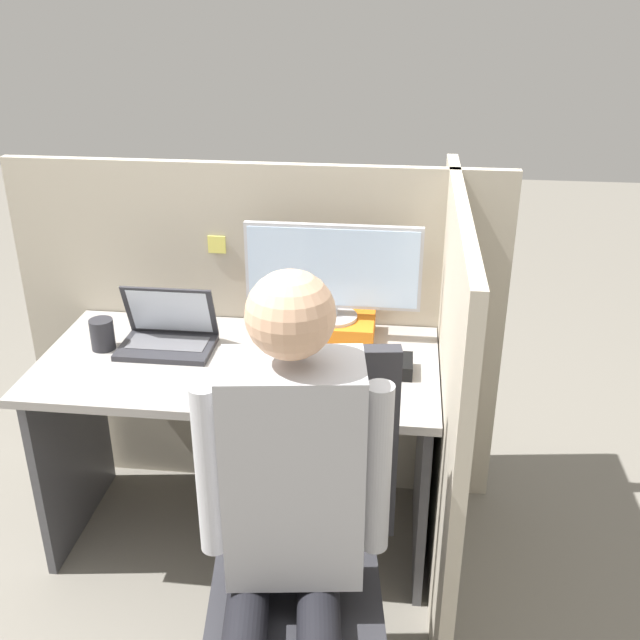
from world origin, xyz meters
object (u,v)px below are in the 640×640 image
Objects in this scene: paper_box at (332,328)px; person at (288,503)px; stapler at (407,366)px; pen_cup at (102,334)px; monitor at (333,271)px; office_chair at (306,545)px; carrot_toy at (276,383)px; laptop at (168,336)px.

paper_box is 0.22× the size of person.
pen_cup is (-1.07, 0.06, 0.03)m from stapler.
stapler is 1.07m from pen_cup.
monitor is 0.58× the size of office_chair.
pen_cup is (-0.79, -0.18, -0.21)m from monitor.
office_chair is at bearing -113.12° from stapler.
paper_box is at bearing 69.47° from carrot_toy.
paper_box is 2.73× the size of pen_cup.
pen_cup is (-0.81, 0.66, 0.28)m from office_chair.
monitor reaches higher than office_chair.
laptop reaches higher than carrot_toy.
monitor is 0.84m from pen_cup.
office_chair is (0.16, -0.45, -0.24)m from carrot_toy.
person is (-0.02, -0.16, 0.27)m from office_chair.
stapler is at bearing -40.63° from monitor.
pen_cup is at bearing -171.32° from laptop.
pen_cup reaches higher than stapler.
person is (-0.01, -0.99, -0.22)m from monitor.
laptop is 2.58× the size of stapler.
office_chair reaches higher than pen_cup.
office_chair is at bearing 82.48° from person.
person is (-0.01, -0.99, 0.00)m from paper_box.
monitor reaches higher than laptop.
laptop reaches higher than pen_cup.
laptop is 0.95m from office_chair.
paper_box is 2.45× the size of carrot_toy.
monitor is 1.02m from person.
laptop is at bearing 8.68° from pen_cup.
stapler is at bearing 19.77° from carrot_toy.
pen_cup is at bearing -167.66° from paper_box.
paper_box is 0.93× the size of laptop.
carrot_toy is (0.43, -0.24, -0.03)m from laptop.
stapler is at bearing -6.17° from laptop.
laptop is (-0.57, -0.14, 0.00)m from paper_box.
monitor is at bearing 69.61° from carrot_toy.
stapler is at bearing -40.28° from paper_box.
stapler is (0.27, -0.23, -0.24)m from monitor.
person reaches higher than carrot_toy.
monitor reaches higher than stapler.
office_chair reaches higher than laptop.
paper_box is at bearing 90.97° from office_chair.
stapler is at bearing -3.04° from pen_cup.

